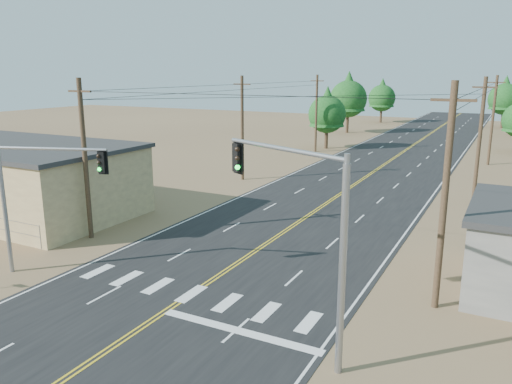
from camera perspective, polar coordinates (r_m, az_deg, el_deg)
The scene contains 14 objects.
road at distance 43.33m, azimuth 9.39°, elevation -0.39°, with size 15.00×200.00×0.02m, color black.
building_left at distance 42.28m, azimuth -26.63°, elevation 1.44°, with size 20.00×10.00×5.00m, color #D1B678.
utility_pole_left_near at distance 32.56m, azimuth -18.96°, elevation 3.63°, with size 1.80×0.30×10.00m.
utility_pole_left_mid at distance 48.40m, azimuth -1.58°, elevation 7.38°, with size 1.80×0.30×10.00m.
utility_pole_left_far at distance 66.52m, azimuth 6.91°, elevation 8.98°, with size 1.80×0.30×10.00m.
utility_pole_right_near at distance 22.79m, azimuth 20.75°, elevation -0.53°, with size 1.80×0.30×10.00m.
utility_pole_right_mid at distance 42.45m, azimuth 24.17°, elevation 5.33°, with size 1.80×0.30×10.00m.
utility_pole_right_far at distance 62.33m, azimuth 25.43°, elevation 7.47°, with size 1.80×0.30×10.00m.
signal_mast_left at distance 27.59m, azimuth -24.15°, elevation 0.47°, with size 5.61×2.10×6.83m.
signal_mast_right at distance 17.89m, azimuth 5.72°, elevation -2.92°, with size 5.84×2.80×7.80m.
tree_left_near at distance 69.57m, azimuth 8.14°, elevation 9.22°, with size 5.12×5.12×8.53m.
tree_left_mid at distance 88.63m, azimuth 10.52°, elevation 10.84°, with size 6.33×6.33×10.55m.
tree_left_far at distance 108.49m, azimuth 14.21°, elevation 10.66°, with size 5.49×5.49×9.15m.
tree_right_far at distance 105.66m, azimuth 26.57°, elevation 9.80°, with size 5.86×5.86×9.77m.
Camera 1 is at (12.87, -10.06, 10.32)m, focal length 35.00 mm.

